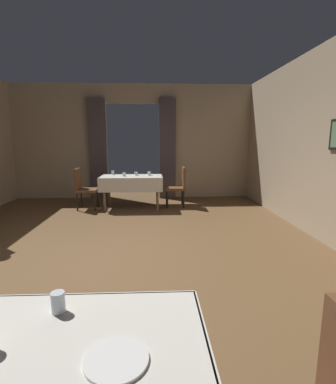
% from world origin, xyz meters
% --- Properties ---
extents(ground, '(10.08, 10.08, 0.00)m').
position_xyz_m(ground, '(0.00, 0.00, 0.00)').
color(ground, brown).
extents(wall_back, '(6.40, 0.27, 3.00)m').
position_xyz_m(wall_back, '(0.00, 4.18, 1.52)').
color(wall_back, tan).
rests_on(wall_back, ground).
extents(dining_table_mid, '(1.40, 0.88, 0.75)m').
position_xyz_m(dining_table_mid, '(0.05, 2.92, 0.65)').
color(dining_table_mid, '#7A604C').
rests_on(dining_table_mid, ground).
extents(chair_mid_left, '(0.44, 0.44, 0.93)m').
position_xyz_m(chair_mid_left, '(-1.04, 2.83, 0.52)').
color(chair_mid_left, black).
rests_on(chair_mid_left, ground).
extents(chair_mid_right, '(0.44, 0.44, 0.93)m').
position_xyz_m(chair_mid_right, '(1.14, 3.00, 0.52)').
color(chair_mid_right, black).
rests_on(chair_mid_right, ground).
extents(plate_near_b, '(0.24, 0.24, 0.01)m').
position_xyz_m(plate_near_b, '(0.44, -2.70, 0.76)').
color(plate_near_b, white).
rests_on(plate_near_b, dining_table_near).
extents(glass_near_c, '(0.06, 0.06, 0.10)m').
position_xyz_m(glass_near_c, '(0.13, -2.38, 0.80)').
color(glass_near_c, silver).
rests_on(glass_near_c, dining_table_near).
extents(glass_mid_a, '(0.07, 0.07, 0.09)m').
position_xyz_m(glass_mid_a, '(-0.12, 2.84, 0.79)').
color(glass_mid_a, silver).
rests_on(glass_mid_a, dining_table_mid).
extents(glass_mid_b, '(0.08, 0.08, 0.09)m').
position_xyz_m(glass_mid_b, '(0.45, 2.94, 0.80)').
color(glass_mid_b, silver).
rests_on(glass_mid_b, dining_table_mid).
extents(glass_mid_c, '(0.07, 0.07, 0.10)m').
position_xyz_m(glass_mid_c, '(-0.41, 3.15, 0.80)').
color(glass_mid_c, silver).
rests_on(glass_mid_c, dining_table_mid).
extents(glass_mid_d, '(0.08, 0.08, 0.08)m').
position_xyz_m(glass_mid_d, '(0.14, 2.99, 0.79)').
color(glass_mid_d, silver).
rests_on(glass_mid_d, dining_table_mid).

